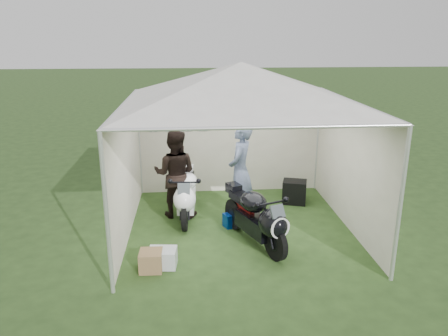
{
  "coord_description": "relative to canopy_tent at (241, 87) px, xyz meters",
  "views": [
    {
      "loc": [
        -0.88,
        -7.4,
        3.44
      ],
      "look_at": [
        -0.26,
        0.35,
        1.05
      ],
      "focal_mm": 35.0,
      "sensor_mm": 36.0,
      "label": 1
    }
  ],
  "objects": [
    {
      "name": "person_dark_jacket",
      "position": [
        -1.19,
        0.61,
        -1.71
      ],
      "size": [
        0.94,
        0.8,
        1.73
      ],
      "primitive_type": "imported",
      "rotation": [
        0.0,
        0.0,
        2.96
      ],
      "color": "black",
      "rests_on": "ground"
    },
    {
      "name": "ground",
      "position": [
        0.0,
        -0.03,
        -2.58
      ],
      "size": [
        80.0,
        80.0,
        0.0
      ],
      "primitive_type": "plane",
      "color": "#243B18",
      "rests_on": "ground"
    },
    {
      "name": "motorcycle_black",
      "position": [
        0.21,
        -0.78,
        -2.06
      ],
      "size": [
        0.96,
        1.79,
        0.93
      ],
      "rotation": [
        0.0,
        0.0,
        0.39
      ],
      "color": "black",
      "rests_on": "ground"
    },
    {
      "name": "canopy_tent",
      "position": [
        0.0,
        0.0,
        0.0
      ],
      "size": [
        5.66,
        5.66,
        3.0
      ],
      "color": "silver",
      "rests_on": "ground"
    },
    {
      "name": "equipment_box",
      "position": [
        1.3,
        1.1,
        -2.33
      ],
      "size": [
        0.58,
        0.51,
        0.49
      ],
      "primitive_type": "cube",
      "rotation": [
        0.0,
        0.0,
        -0.29
      ],
      "color": "black",
      "rests_on": "ground"
    },
    {
      "name": "motorcycle_white",
      "position": [
        -0.98,
        0.46,
        -2.07
      ],
      "size": [
        0.48,
        1.84,
        0.91
      ],
      "rotation": [
        0.0,
        0.0,
        -0.06
      ],
      "color": "black",
      "rests_on": "ground"
    },
    {
      "name": "person_blue_jacket",
      "position": [
        0.06,
        0.46,
        -1.64
      ],
      "size": [
        0.68,
        0.81,
        1.88
      ],
      "primitive_type": "imported",
      "rotation": [
        0.0,
        0.0,
        -1.97
      ],
      "color": "slate",
      "rests_on": "ground"
    },
    {
      "name": "crate_0",
      "position": [
        -1.35,
        -1.36,
        -2.43
      ],
      "size": [
        0.45,
        0.37,
        0.28
      ],
      "primitive_type": "cube",
      "rotation": [
        0.0,
        0.0,
        -0.09
      ],
      "color": "silver",
      "rests_on": "ground"
    },
    {
      "name": "crate_1",
      "position": [
        -1.52,
        -1.46,
        -2.42
      ],
      "size": [
        0.35,
        0.35,
        0.3
      ],
      "primitive_type": "cube",
      "rotation": [
        0.0,
        0.0,
        -0.02
      ],
      "color": "olive",
      "rests_on": "ground"
    },
    {
      "name": "paddock_stand",
      "position": [
        -0.12,
        0.01,
        -2.45
      ],
      "size": [
        0.4,
        0.33,
        0.26
      ],
      "primitive_type": "cube",
      "rotation": [
        0.0,
        0.0,
        0.39
      ],
      "color": "#093CBC",
      "rests_on": "ground"
    }
  ]
}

